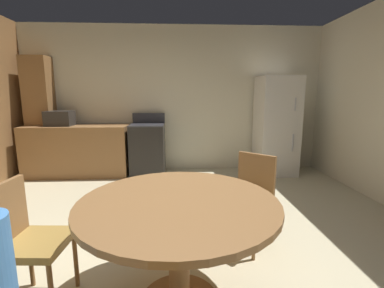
# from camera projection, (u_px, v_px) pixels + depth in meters

# --- Properties ---
(ground_plane) EXTENTS (14.00, 14.00, 0.00)m
(ground_plane) POSITION_uv_depth(u_px,v_px,m) (171.00, 255.00, 2.39)
(ground_plane) COLOR beige
(wall_back) EXTENTS (5.86, 0.12, 2.70)m
(wall_back) POSITION_uv_depth(u_px,v_px,m) (174.00, 100.00, 5.08)
(wall_back) COLOR beige
(wall_back) RESTS_ON ground
(kitchen_counter) EXTENTS (1.79, 0.60, 0.90)m
(kitchen_counter) POSITION_uv_depth(u_px,v_px,m) (78.00, 151.00, 4.76)
(kitchen_counter) COLOR olive
(kitchen_counter) RESTS_ON ground
(pantry_column) EXTENTS (0.44, 0.36, 2.10)m
(pantry_column) POSITION_uv_depth(u_px,v_px,m) (41.00, 117.00, 4.80)
(pantry_column) COLOR olive
(pantry_column) RESTS_ON ground
(oven_range) EXTENTS (0.60, 0.60, 1.10)m
(oven_range) POSITION_uv_depth(u_px,v_px,m) (148.00, 149.00, 4.82)
(oven_range) COLOR black
(oven_range) RESTS_ON ground
(refrigerator) EXTENTS (0.68, 0.68, 1.76)m
(refrigerator) POSITION_uv_depth(u_px,v_px,m) (276.00, 126.00, 4.81)
(refrigerator) COLOR silver
(refrigerator) RESTS_ON ground
(microwave) EXTENTS (0.44, 0.32, 0.26)m
(microwave) POSITION_uv_depth(u_px,v_px,m) (60.00, 118.00, 4.64)
(microwave) COLOR #2D2B28
(microwave) RESTS_ON kitchen_counter
(dining_table) EXTENTS (1.29, 1.29, 0.76)m
(dining_table) POSITION_uv_depth(u_px,v_px,m) (179.00, 222.00, 1.73)
(dining_table) COLOR olive
(dining_table) RESTS_ON ground
(chair_northeast) EXTENTS (0.56, 0.56, 0.87)m
(chair_northeast) POSITION_uv_depth(u_px,v_px,m) (250.00, 194.00, 2.53)
(chair_northeast) COLOR olive
(chair_northeast) RESTS_ON ground
(chair_west) EXTENTS (0.42, 0.42, 0.87)m
(chair_west) POSITION_uv_depth(u_px,v_px,m) (26.00, 236.00, 1.76)
(chair_west) COLOR olive
(chair_west) RESTS_ON ground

